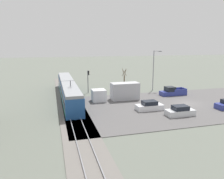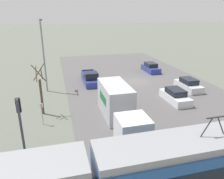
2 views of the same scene
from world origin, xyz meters
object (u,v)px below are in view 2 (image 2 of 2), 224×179
Objects in this scene: sedan_car_1 at (151,68)px; street_tree at (41,92)px; traffic_light_pole at (21,124)px; street_lamp_near_crossing at (43,52)px; pickup_truck at (90,79)px; box_truck at (119,106)px; sedan_car_0 at (188,85)px; no_parking_sign at (42,112)px; sedan_car_2 at (175,96)px.

sedan_car_1 is 0.84× the size of street_tree.
street_lamp_near_crossing is at bearing -94.29° from traffic_light_pole.
street_lamp_near_crossing is (6.06, 1.46, 4.46)m from pickup_truck.
traffic_light_pole is 15.35m from street_lamp_near_crossing.
box_truck is 13.07m from sedan_car_0.
street_lamp_near_crossing is at bearing -162.90° from sedan_car_1.
traffic_light_pole is at bearing 85.71° from street_lamp_near_crossing.
traffic_light_pole is 8.13m from street_tree.
street_lamp_near_crossing is 4.29× the size of no_parking_sign.
box_truck is 7.94m from street_tree.
box_truck is 2.06× the size of sedan_car_2.
pickup_truck is 13.65m from sedan_car_0.
street_tree is at bearing 87.55° from street_lamp_near_crossing.
sedan_car_0 and sedan_car_2 have the same top height.
traffic_light_pole is (7.92, 4.55, 1.64)m from box_truck.
no_parking_sign is (0.24, 9.48, -3.92)m from street_lamp_near_crossing.
sedan_car_0 is 0.82× the size of street_tree.
traffic_light_pole reaches higher than pickup_truck.
street_tree reaches higher than sedan_car_2.
sedan_car_2 is at bearing -173.34° from no_parking_sign.
traffic_light_pole is at bearing 81.05° from no_parking_sign.
sedan_car_0 is at bearing 166.06° from street_lamp_near_crossing.
street_tree reaches higher than sedan_car_0.
sedan_car_1 is 18.65m from street_lamp_near_crossing.
no_parking_sign is at bearing -139.84° from sedan_car_1.
sedan_car_1 is at bearing -102.14° from sedan_car_2.
sedan_car_2 is at bearing -159.68° from box_truck.
pickup_truck is 12.64m from no_parking_sign.
street_tree is at bearing 53.45° from pickup_truck.
traffic_light_pole is (7.20, 16.63, 2.44)m from pickup_truck.
sedan_car_2 is at bearing -102.14° from sedan_car_1.
sedan_car_0 is 22.31m from traffic_light_pole.
pickup_truck is 1.24× the size of sedan_car_1.
box_truck reaches higher than sedan_car_0.
box_truck is at bearing 27.75° from sedan_car_0.
traffic_light_pole is (15.62, 7.41, 2.50)m from sedan_car_2.
street_tree reaches higher than sedan_car_1.
pickup_truck is 1.04× the size of street_tree.
traffic_light_pole is at bearing 28.63° from sedan_car_0.
sedan_car_1 is at bearing -131.98° from traffic_light_pole.
traffic_light_pole reaches higher than sedan_car_2.
street_lamp_near_crossing reaches higher than sedan_car_2.
pickup_truck is 11.88m from sedan_car_1.
box_truck is 8.26m from sedan_car_2.
traffic_light_pole reaches higher than box_truck.
street_lamp_near_crossing is (6.78, -10.62, 3.65)m from box_truck.
sedan_car_1 is 0.48× the size of street_lamp_near_crossing.
traffic_light_pole is 6.06m from no_parking_sign.
sedan_car_0 is 19.41m from street_lamp_near_crossing.
sedan_car_0 is 5.00m from sedan_car_2.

